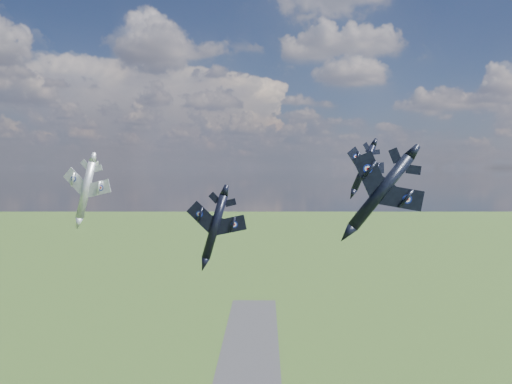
# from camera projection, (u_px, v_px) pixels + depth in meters

# --- Properties ---
(jet_lead_navy) EXTENTS (11.28, 14.71, 5.68)m
(jet_lead_navy) POSITION_uv_depth(u_px,v_px,m) (215.00, 227.00, 77.99)
(jet_lead_navy) COLOR black
(jet_right_navy) EXTENTS (12.85, 17.46, 9.98)m
(jet_right_navy) POSITION_uv_depth(u_px,v_px,m) (381.00, 192.00, 67.22)
(jet_right_navy) COLOR black
(jet_high_navy) EXTENTS (14.36, 16.60, 6.91)m
(jet_high_navy) POSITION_uv_depth(u_px,v_px,m) (364.00, 168.00, 103.52)
(jet_high_navy) COLOR black
(jet_left_silver) EXTENTS (14.98, 17.84, 6.06)m
(jet_left_silver) POSITION_uv_depth(u_px,v_px,m) (86.00, 190.00, 95.88)
(jet_left_silver) COLOR #9FA2A9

